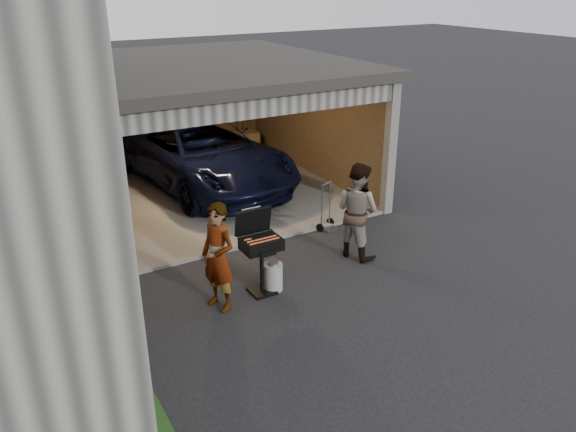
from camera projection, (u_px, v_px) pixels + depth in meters
name	position (u px, v px, depth m)	size (l,w,h in m)	color
ground	(323.00, 367.00, 7.06)	(80.00, 80.00, 0.00)	black
garage	(181.00, 110.00, 12.07)	(6.80, 6.30, 2.90)	#605E59
minivan	(201.00, 156.00, 12.80)	(2.47, 5.36, 1.49)	black
woman	(218.00, 257.00, 8.03)	(0.60, 0.39, 1.64)	#A3B2CD
man	(357.00, 210.00, 9.57)	(0.82, 0.64, 1.69)	#412B19
bbq_grill	(260.00, 246.00, 8.45)	(0.59, 0.52, 1.31)	black
propane_tank	(273.00, 277.00, 8.72)	(0.30, 0.30, 0.44)	#B1B2AD
plywood_panel	(108.00, 347.00, 6.75)	(0.04, 0.76, 0.85)	#52331C
hand_truck	(327.00, 220.00, 10.83)	(0.43, 0.39, 0.95)	slate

